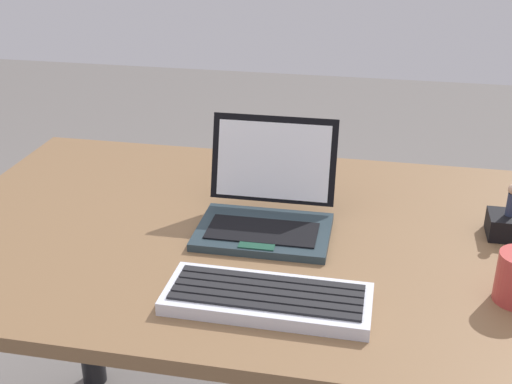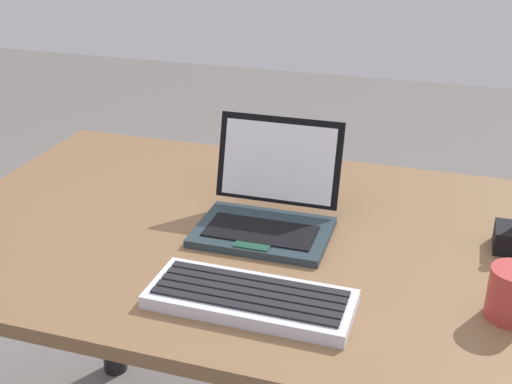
# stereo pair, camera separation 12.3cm
# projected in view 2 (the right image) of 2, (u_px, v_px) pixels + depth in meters

# --- Properties ---
(desk) EXTENTS (1.32, 0.81, 0.75)m
(desk) POSITION_uv_depth(u_px,v_px,m) (270.00, 293.00, 1.33)
(desk) COLOR brown
(desk) RESTS_ON ground
(laptop_front) EXTENTS (0.25, 0.23, 0.20)m
(laptop_front) POSITION_uv_depth(u_px,v_px,m) (268.00, 209.00, 1.27)
(laptop_front) COLOR #23323A
(laptop_front) RESTS_ON desk
(external_keyboard) EXTENTS (0.33, 0.13, 0.03)m
(external_keyboard) POSITION_uv_depth(u_px,v_px,m) (250.00, 298.00, 1.04)
(external_keyboard) COLOR silver
(external_keyboard) RESTS_ON desk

